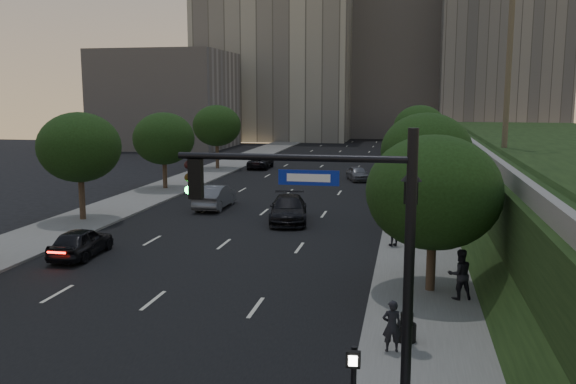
% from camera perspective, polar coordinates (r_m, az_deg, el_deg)
% --- Properties ---
extents(ground, '(160.00, 160.00, 0.00)m').
position_cam_1_polar(ground, '(19.79, -18.49, -14.34)').
color(ground, black).
rests_on(ground, ground).
extents(road_surface, '(16.00, 140.00, 0.02)m').
position_cam_1_polar(road_surface, '(47.24, -0.26, -0.32)').
color(road_surface, black).
rests_on(road_surface, ground).
extents(sidewalk_right, '(4.50, 140.00, 0.15)m').
position_cam_1_polar(sidewalk_right, '(46.31, 12.26, -0.64)').
color(sidewalk_right, slate).
rests_on(sidewalk_right, ground).
extents(sidewalk_left, '(4.50, 140.00, 0.15)m').
position_cam_1_polar(sidewalk_left, '(50.27, -11.79, 0.13)').
color(sidewalk_left, slate).
rests_on(sidewalk_left, ground).
extents(parapet_wall, '(0.35, 90.00, 0.70)m').
position_cam_1_polar(parapet_wall, '(44.00, 16.73, 4.30)').
color(parapet_wall, slate).
rests_on(parapet_wall, embankment).
extents(office_block_left, '(26.00, 20.00, 32.00)m').
position_cam_1_polar(office_block_left, '(110.48, -0.97, 13.35)').
color(office_block_left, gray).
rests_on(office_block_left, ground).
extents(office_block_mid, '(22.00, 18.00, 26.00)m').
position_cam_1_polar(office_block_mid, '(117.84, 9.84, 11.50)').
color(office_block_mid, '#A49C96').
rests_on(office_block_mid, ground).
extents(office_block_right, '(20.00, 22.00, 36.00)m').
position_cam_1_polar(office_block_right, '(113.10, 19.25, 13.78)').
color(office_block_right, slate).
rests_on(office_block_right, ground).
extents(office_block_filler, '(18.00, 16.00, 14.00)m').
position_cam_1_polar(office_block_filler, '(92.67, -11.26, 8.44)').
color(office_block_filler, '#A49C96').
rests_on(office_block_filler, ground).
extents(tree_right_a, '(5.20, 5.20, 6.24)m').
position_cam_1_polar(tree_right_a, '(23.97, 13.47, -0.03)').
color(tree_right_a, '#38281C').
rests_on(tree_right_a, ground).
extents(tree_right_b, '(5.20, 5.20, 6.74)m').
position_cam_1_polar(tree_right_b, '(35.82, 12.82, 3.72)').
color(tree_right_b, '#38281C').
rests_on(tree_right_b, ground).
extents(tree_right_c, '(5.20, 5.20, 6.24)m').
position_cam_1_polar(tree_right_c, '(48.82, 12.43, 4.51)').
color(tree_right_c, '#38281C').
rests_on(tree_right_c, ground).
extents(tree_right_d, '(5.20, 5.20, 6.74)m').
position_cam_1_polar(tree_right_d, '(62.76, 12.22, 5.94)').
color(tree_right_d, '#38281C').
rests_on(tree_right_d, ground).
extents(tree_right_e, '(5.20, 5.20, 6.24)m').
position_cam_1_polar(tree_right_e, '(77.76, 12.05, 6.14)').
color(tree_right_e, '#38281C').
rests_on(tree_right_e, ground).
extents(tree_left_b, '(5.00, 5.00, 6.71)m').
position_cam_1_polar(tree_left_b, '(39.10, -18.95, 3.97)').
color(tree_left_b, '#38281C').
rests_on(tree_left_b, ground).
extents(tree_left_c, '(5.00, 5.00, 6.34)m').
position_cam_1_polar(tree_left_c, '(50.75, -11.55, 4.92)').
color(tree_left_c, '#38281C').
rests_on(tree_left_c, ground).
extents(tree_left_d, '(5.00, 5.00, 6.71)m').
position_cam_1_polar(tree_left_d, '(63.84, -6.68, 6.18)').
color(tree_left_d, '#38281C').
rests_on(tree_left_d, ground).
extents(traffic_signal_mast, '(5.68, 0.56, 7.00)m').
position_cam_1_polar(traffic_signal_mast, '(14.15, 6.77, -7.56)').
color(traffic_signal_mast, black).
rests_on(traffic_signal_mast, ground).
extents(street_lamp, '(0.64, 0.64, 5.62)m').
position_cam_1_polar(street_lamp, '(19.03, 11.22, -6.57)').
color(street_lamp, black).
rests_on(street_lamp, ground).
extents(sedan_near_left, '(1.91, 4.32, 1.45)m').
position_cam_1_polar(sedan_near_left, '(30.97, -18.80, -4.47)').
color(sedan_near_left, black).
rests_on(sedan_near_left, ground).
extents(sedan_mid_left, '(1.84, 5.02, 1.64)m').
position_cam_1_polar(sedan_mid_left, '(42.12, -6.86, -0.42)').
color(sedan_mid_left, '#5A5C62').
rests_on(sedan_mid_left, ground).
extents(sedan_far_left, '(2.19, 4.64, 1.28)m').
position_cam_1_polar(sedan_far_left, '(64.60, -2.58, 2.76)').
color(sedan_far_left, black).
rests_on(sedan_far_left, ground).
extents(sedan_near_right, '(3.12, 5.78, 1.59)m').
position_cam_1_polar(sedan_near_right, '(37.34, 0.04, -1.61)').
color(sedan_near_right, black).
rests_on(sedan_near_right, ground).
extents(sedan_far_right, '(2.69, 4.18, 1.32)m').
position_cam_1_polar(sedan_far_right, '(55.76, 6.53, 1.74)').
color(sedan_far_right, slate).
rests_on(sedan_far_right, ground).
extents(pedestrian_a, '(0.64, 0.48, 1.58)m').
position_cam_1_polar(pedestrian_a, '(18.73, 9.69, -12.25)').
color(pedestrian_a, black).
rests_on(pedestrian_a, sidewalk_right).
extents(pedestrian_b, '(1.11, 0.98, 1.91)m').
position_cam_1_polar(pedestrian_b, '(23.79, 15.77, -7.40)').
color(pedestrian_b, black).
rests_on(pedestrian_b, sidewalk_right).
extents(pedestrian_c, '(1.06, 0.87, 1.69)m').
position_cam_1_polar(pedestrian_c, '(31.19, 9.90, -3.51)').
color(pedestrian_c, black).
rests_on(pedestrian_c, sidewalk_right).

